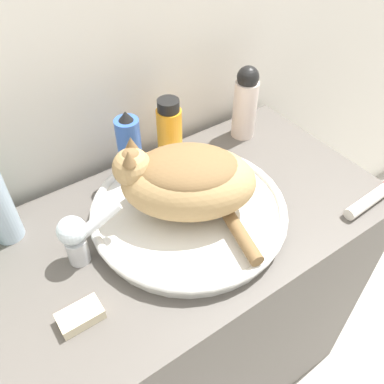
# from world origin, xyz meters

# --- Properties ---
(wall_back) EXTENTS (8.00, 0.05, 2.40)m
(wall_back) POSITION_xyz_m (0.00, 0.56, 1.20)
(wall_back) COLOR silver
(wall_back) RESTS_ON ground_plane
(vanity_counter) EXTENTS (0.97, 0.51, 0.82)m
(vanity_counter) POSITION_xyz_m (0.00, 0.25, 0.41)
(vanity_counter) COLOR #56514C
(vanity_counter) RESTS_ON ground_plane
(sink_basin) EXTENTS (0.43, 0.43, 0.04)m
(sink_basin) POSITION_xyz_m (0.02, 0.25, 0.84)
(sink_basin) COLOR silver
(sink_basin) RESTS_ON vanity_counter
(cat) EXTENTS (0.34, 0.36, 0.17)m
(cat) POSITION_xyz_m (0.02, 0.25, 0.94)
(cat) COLOR tan
(cat) RESTS_ON sink_basin
(faucet) EXTENTS (0.13, 0.06, 0.13)m
(faucet) POSITION_xyz_m (-0.21, 0.28, 0.89)
(faucet) COLOR silver
(faucet) RESTS_ON vanity_counter
(shampoo_bottle_tall) EXTENTS (0.06, 0.06, 0.19)m
(shampoo_bottle_tall) POSITION_xyz_m (0.09, 0.43, 0.91)
(shampoo_bottle_tall) COLOR orange
(shampoo_bottle_tall) RESTS_ON vanity_counter
(lotion_bottle_white) EXTENTS (0.06, 0.06, 0.20)m
(lotion_bottle_white) POSITION_xyz_m (0.33, 0.43, 0.92)
(lotion_bottle_white) COLOR silver
(lotion_bottle_white) RESTS_ON vanity_counter
(spray_bottle_trigger) EXTENTS (0.06, 0.06, 0.20)m
(spray_bottle_trigger) POSITION_xyz_m (-0.02, 0.43, 0.91)
(spray_bottle_trigger) COLOR #335BB7
(spray_bottle_trigger) RESTS_ON vanity_counter
(cream_tube) EXTENTS (0.17, 0.04, 0.03)m
(cream_tube) POSITION_xyz_m (0.40, 0.05, 0.83)
(cream_tube) COLOR silver
(cream_tube) RESTS_ON vanity_counter
(soap_bar) EXTENTS (0.08, 0.05, 0.02)m
(soap_bar) POSITION_xyz_m (-0.27, 0.16, 0.83)
(soap_bar) COLOR beige
(soap_bar) RESTS_ON vanity_counter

